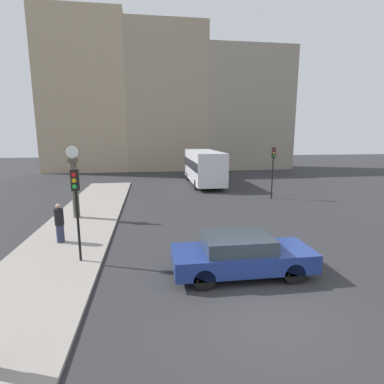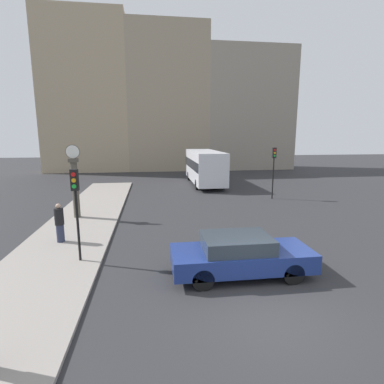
{
  "view_description": "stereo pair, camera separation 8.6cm",
  "coord_description": "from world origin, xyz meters",
  "views": [
    {
      "loc": [
        -3.09,
        -6.92,
        4.69
      ],
      "look_at": [
        -1.08,
        7.13,
        1.97
      ],
      "focal_mm": 28.0,
      "sensor_mm": 36.0,
      "label": 1
    },
    {
      "loc": [
        -3.0,
        -6.94,
        4.69
      ],
      "look_at": [
        -1.08,
        7.13,
        1.97
      ],
      "focal_mm": 28.0,
      "sensor_mm": 36.0,
      "label": 2
    }
  ],
  "objects": [
    {
      "name": "ground_plane",
      "position": [
        0.0,
        0.0,
        0.0
      ],
      "size": [
        120.0,
        120.0,
        0.0
      ],
      "primitive_type": "plane",
      "color": "#2D2D30"
    },
    {
      "name": "sidewalk_corner",
      "position": [
        -6.77,
        10.21,
        0.06
      ],
      "size": [
        3.69,
        24.42,
        0.11
      ],
      "primitive_type": "cube",
      "color": "gray",
      "rests_on": "ground_plane"
    },
    {
      "name": "sedan_car",
      "position": [
        -0.11,
        2.23,
        0.72
      ],
      "size": [
        4.69,
        1.86,
        1.4
      ],
      "color": "navy",
      "rests_on": "ground_plane"
    },
    {
      "name": "traffic_light_near",
      "position": [
        -5.7,
        3.96,
        2.55
      ],
      "size": [
        0.26,
        0.24,
        3.39
      ],
      "color": "black",
      "rests_on": "sidewalk_corner"
    },
    {
      "name": "bus_distant",
      "position": [
        2.03,
        21.13,
        1.8
      ],
      "size": [
        2.57,
        9.0,
        3.19
      ],
      "color": "silver",
      "rests_on": "ground_plane"
    },
    {
      "name": "street_clock",
      "position": [
        -7.22,
        10.15,
        2.04
      ],
      "size": [
        0.76,
        0.46,
        4.05
      ],
      "color": "#4C473D",
      "rests_on": "sidewalk_corner"
    },
    {
      "name": "pedestrian_black_jacket",
      "position": [
        -6.98,
        6.11,
        0.95
      ],
      "size": [
        0.38,
        0.38,
        1.7
      ],
      "color": "#2D334C",
      "rests_on": "sidewalk_corner"
    },
    {
      "name": "traffic_light_far",
      "position": [
        5.86,
        13.87,
        2.71
      ],
      "size": [
        0.26,
        0.24,
        3.78
      ],
      "color": "black",
      "rests_on": "ground_plane"
    },
    {
      "name": "building_row",
      "position": [
        -0.7,
        34.17,
        9.03
      ],
      "size": [
        32.71,
        5.0,
        19.46
      ],
      "color": "tan",
      "rests_on": "ground_plane"
    }
  ]
}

